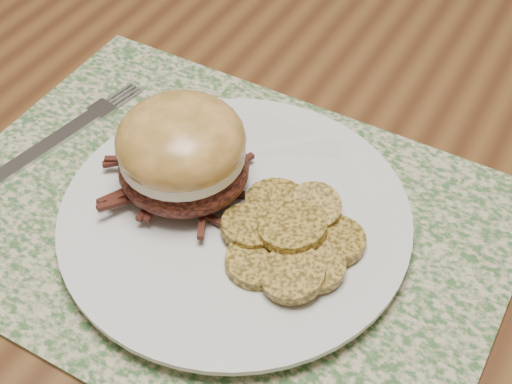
% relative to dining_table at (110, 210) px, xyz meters
% --- Properties ---
extents(dining_table, '(1.50, 0.90, 0.75)m').
position_rel_dining_table_xyz_m(dining_table, '(0.00, 0.00, 0.00)').
color(dining_table, brown).
rests_on(dining_table, ground).
extents(placemat, '(0.45, 0.33, 0.00)m').
position_rel_dining_table_xyz_m(placemat, '(0.14, -0.02, 0.08)').
color(placemat, '#375C2F').
rests_on(placemat, dining_table).
extents(dinner_plate, '(0.26, 0.26, 0.02)m').
position_rel_dining_table_xyz_m(dinner_plate, '(0.15, -0.02, 0.09)').
color(dinner_plate, silver).
rests_on(dinner_plate, placemat).
extents(pork_sandwich, '(0.13, 0.13, 0.08)m').
position_rel_dining_table_xyz_m(pork_sandwich, '(0.10, -0.01, 0.14)').
color(pork_sandwich, black).
rests_on(pork_sandwich, dinner_plate).
extents(roasted_potatoes, '(0.12, 0.13, 0.03)m').
position_rel_dining_table_xyz_m(roasted_potatoes, '(0.20, -0.02, 0.11)').
color(roasted_potatoes, '#AB8632').
rests_on(roasted_potatoes, dinner_plate).
extents(fork, '(0.05, 0.18, 0.00)m').
position_rel_dining_table_xyz_m(fork, '(-0.03, -0.00, 0.09)').
color(fork, '#B6B6BD').
rests_on(fork, placemat).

